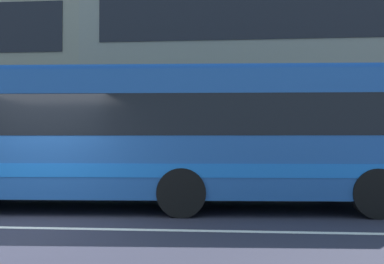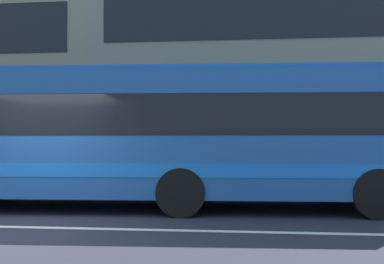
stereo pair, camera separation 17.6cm
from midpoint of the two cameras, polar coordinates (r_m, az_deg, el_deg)
ground_plane at (r=8.36m, az=-22.73°, el=-11.77°), size 160.00×160.00×0.00m
lane_centre_line at (r=8.36m, az=-22.73°, el=-11.74°), size 60.00×0.16×0.01m
hedge_row_far at (r=13.54m, az=0.60°, el=-5.60°), size 16.01×1.10×1.00m
apartment_block_right at (r=24.96m, az=16.67°, el=9.65°), size 23.70×10.88×12.41m
transit_bus at (r=9.87m, az=-5.50°, el=-0.11°), size 11.28×3.09×3.14m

